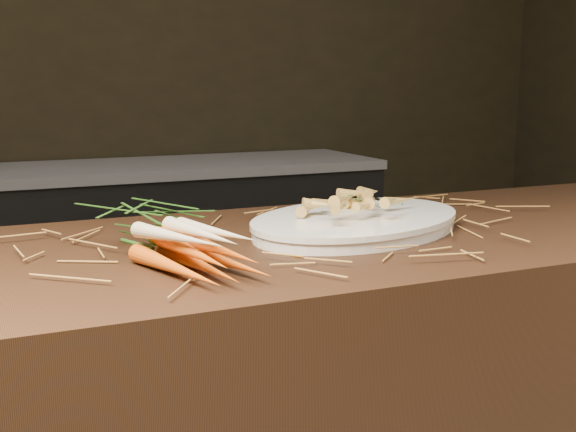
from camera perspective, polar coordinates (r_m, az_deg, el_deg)
name	(u,v)px	position (r m, az deg, el deg)	size (l,w,h in m)	color
back_counter	(174,256)	(3.28, -8.98, -3.11)	(1.82, 0.62, 0.84)	black
straw_bedding	(278,236)	(1.33, -0.80, -1.56)	(1.40, 0.60, 0.02)	#9A6727
root_veg_bunch	(163,234)	(1.21, -9.87, -1.42)	(0.22, 0.46, 0.08)	#D04D0D
serving_platter	(357,224)	(1.43, 5.47, -0.65)	(0.49, 0.33, 0.03)	white
roasted_veg_heap	(357,204)	(1.42, 5.50, 0.95)	(0.24, 0.17, 0.05)	#BA883B
serving_fork	(415,207)	(1.55, 9.98, 0.73)	(0.02, 0.18, 0.00)	silver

